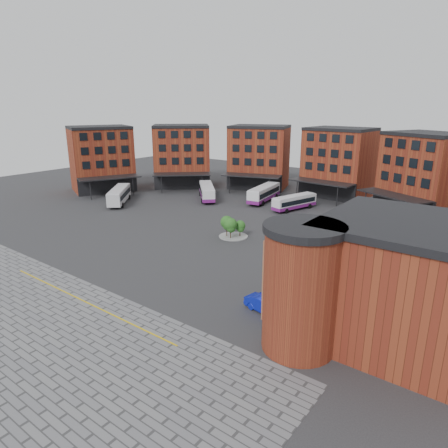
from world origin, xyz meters
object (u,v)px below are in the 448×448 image
Objects in this scene: bus_b at (207,191)px; bus_e at (358,219)px; bus_d at (294,202)px; blue_car at (267,305)px; tree_island at (232,226)px; bus_a at (119,194)px; bus_f at (377,232)px; bus_c at (264,193)px.

bus_b is 0.91× the size of bus_e.
bus_d is 40.23m from blue_car.
tree_island is 22.80m from blue_car.
bus_a reaches higher than blue_car.
bus_b is at bearing -166.25° from bus_f.
bus_d is 1.02× the size of bus_f.
bus_e reaches higher than blue_car.
bus_f reaches higher than blue_car.
bus_c is at bearing -179.75° from bus_e.
bus_a is at bearing -146.98° from bus_e.
bus_a is 1.04× the size of bus_f.
bus_d is at bearing 175.70° from bus_f.
bus_a is (-30.75, 3.77, 0.01)m from tree_island.
bus_a is 1.05× the size of bus_b.
bus_e is at bearing -24.10° from bus_a.
bus_f is at bearing 5.40° from blue_car.
bus_e is at bearing 155.45° from bus_f.
blue_car is (16.23, -36.81, -0.72)m from bus_d.
tree_island reaches higher than bus_b.
bus_d is 0.94× the size of bus_e.
bus_e reaches higher than bus_d.
bus_f is (4.51, -4.98, -0.12)m from bus_e.
bus_d is at bearing -24.19° from bus_c.
bus_d is (18.78, 3.30, -0.19)m from bus_b.
bus_e is (44.23, 12.28, -0.27)m from bus_a.
bus_c reaches higher than blue_car.
bus_e is 1.09× the size of bus_f.
tree_island is at bearing -125.10° from bus_f.
bus_a is 34.85m from bus_d.
blue_car is (16.00, -16.21, -1.09)m from tree_island.
bus_d is (30.52, 16.82, -0.37)m from bus_a.
bus_b is 48.47m from blue_car.
blue_car is at bearing -68.03° from bus_e.
bus_f is (26.34, -11.77, -0.25)m from bus_c.
tree_island reaches higher than bus_a.
bus_a reaches higher than bus_b.
bus_f is 2.09× the size of blue_car.
bus_c reaches higher than bus_a.
bus_b reaches higher than bus_f.
bus_a is 49.29m from bus_f.
bus_c is 8.43m from bus_d.
bus_e is 2.28× the size of blue_car.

